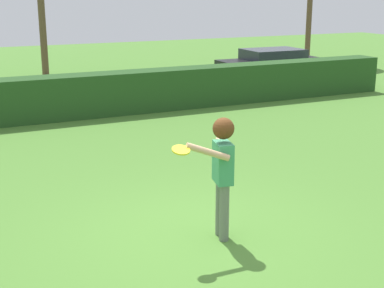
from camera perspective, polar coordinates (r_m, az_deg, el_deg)
ground_plane at (r=8.32m, az=0.54°, el=-9.13°), size 60.00×60.00×0.00m
person at (r=7.84m, az=3.08°, el=-2.11°), size 0.78×0.55×1.77m
frisbee at (r=7.30m, az=-1.13°, el=-0.61°), size 0.24×0.24×0.09m
hedge_row at (r=15.88m, az=-13.06°, el=4.63°), size 21.77×0.90×1.19m
parked_car_black at (r=22.11m, az=8.20°, el=8.08°), size 4.24×1.87×1.25m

